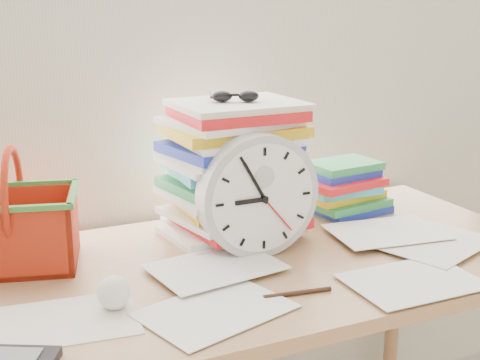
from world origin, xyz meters
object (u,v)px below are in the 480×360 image
paper_stack (233,170)px  calculator (7,360)px  clock (258,195)px  basket (14,208)px  book_stack (344,187)px  desk (250,291)px

paper_stack → calculator: (-0.58, -0.40, -0.16)m
clock → basket: bearing=162.0°
paper_stack → basket: size_ratio=1.27×
paper_stack → calculator: size_ratio=2.09×
book_stack → basket: size_ratio=0.91×
book_stack → calculator: book_stack is taller
desk → basket: size_ratio=5.41×
paper_stack → calculator: paper_stack is taller
book_stack → calculator: bearing=-154.5°
paper_stack → clock: (-0.01, -0.14, -0.02)m
desk → basket: 0.55m
clock → calculator: 0.64m
clock → paper_stack: bearing=87.9°
book_stack → calculator: 1.02m
paper_stack → calculator: bearing=-145.2°
basket → calculator: bearing=-84.8°
clock → book_stack: (0.35, 0.18, -0.07)m
desk → paper_stack: (0.04, 0.17, 0.24)m
desk → basket: (-0.47, 0.19, 0.20)m
desk → book_stack: size_ratio=5.93×
basket → clock: bearing=-3.0°
book_stack → paper_stack: bearing=-173.6°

